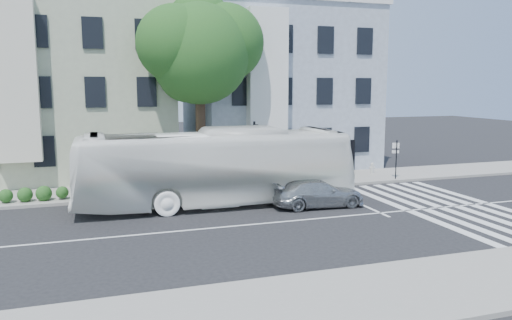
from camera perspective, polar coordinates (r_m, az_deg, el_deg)
name	(u,v)px	position (r m, az deg, el deg)	size (l,w,h in m)	color
ground	(244,225)	(20.95, -1.36, -7.47)	(120.00, 120.00, 0.00)	black
sidewalk_far	(203,187)	(28.47, -6.02, -3.06)	(80.00, 4.00, 0.15)	gray
sidewalk_near	(331,302)	(13.91, 8.58, -15.76)	(80.00, 4.00, 0.15)	gray
building_left	(72,90)	(34.31, -20.32, 7.55)	(12.00, 10.00, 11.00)	#9AA187
building_right	(277,89)	(36.60, 2.36, 8.10)	(12.00, 10.00, 11.00)	gray
street_tree	(200,48)	(28.70, -6.47, 12.59)	(7.30, 5.90, 11.10)	#2D2116
bus	(216,167)	(24.12, -4.57, -0.81)	(13.42, 3.14, 3.74)	white
sedan	(318,193)	(24.11, 7.08, -3.80)	(4.49, 1.82, 1.30)	#A6A9AD
hedge	(80,191)	(26.62, -19.44, -3.39)	(8.50, 0.84, 0.70)	#246621
traffic_signal	(255,145)	(28.25, -0.13, 1.73)	(0.39, 0.51, 3.76)	black
fire_hydrant	(372,168)	(33.10, 13.13, -0.86)	(0.38, 0.22, 0.68)	#B4B5B1
far_sign_pole	(396,154)	(31.26, 15.71, 0.64)	(0.41, 0.22, 2.36)	black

